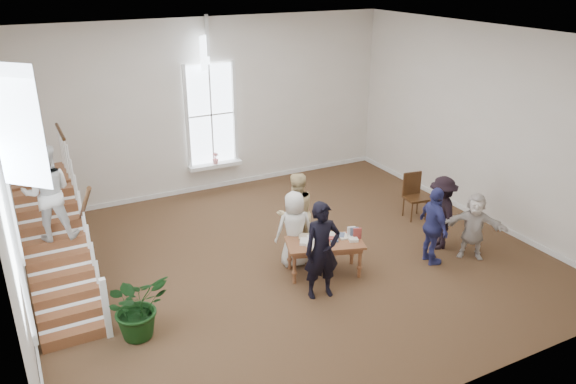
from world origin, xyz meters
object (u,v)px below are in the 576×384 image
police_officer (322,251)px  woman_cluster_a (434,226)px  side_chair (414,193)px  woman_cluster_c (474,226)px  floor_plant (137,306)px  elderly_woman (294,229)px  woman_cluster_b (441,213)px  library_table (324,245)px  person_yellow (296,213)px

police_officer → woman_cluster_a: size_ratio=1.13×
woman_cluster_a → side_chair: (1.10, 1.95, -0.20)m
woman_cluster_a → woman_cluster_c: bearing=-91.7°
side_chair → floor_plant: bearing=-158.8°
elderly_woman → woman_cluster_b: 3.22m
library_table → woman_cluster_b: size_ratio=1.02×
library_table → person_yellow: person_yellow is taller
library_table → woman_cluster_a: size_ratio=1.00×
woman_cluster_b → woman_cluster_a: bearing=-25.8°
library_table → woman_cluster_a: 2.27m
floor_plant → woman_cluster_b: bearing=1.2°
person_yellow → side_chair: person_yellow is taller
woman_cluster_b → woman_cluster_c: woman_cluster_b is taller
person_yellow → floor_plant: size_ratio=1.56×
library_table → police_officer: bearing=-106.6°
police_officer → floor_plant: size_ratio=1.65×
woman_cluster_b → elderly_woman: bearing=-76.7°
woman_cluster_a → floor_plant: bearing=97.8°
woman_cluster_a → police_officer: bearing=101.3°
library_table → woman_cluster_a: (2.17, -0.64, 0.20)m
elderly_woman → woman_cluster_a: size_ratio=0.96×
woman_cluster_c → elderly_woman: bearing=-160.7°
woman_cluster_b → side_chair: woman_cluster_b is taller
library_table → police_officer: size_ratio=0.88×
library_table → side_chair: 3.53m
person_yellow → woman_cluster_a: (2.22, -1.73, -0.06)m
elderly_woman → woman_cluster_c: size_ratio=1.11×
floor_plant → police_officer: bearing=-5.9°
library_table → woman_cluster_a: bearing=1.3°
police_officer → floor_plant: (-3.28, 0.34, -0.37)m
person_yellow → woman_cluster_a: 2.82m
woman_cluster_a → woman_cluster_c: woman_cluster_a is taller
woman_cluster_b → police_officer: bearing=-54.4°
library_table → side_chair: bearing=39.6°
person_yellow → woman_cluster_c: 3.67m
woman_cluster_b → floor_plant: 6.51m
police_officer → woman_cluster_b: 3.26m
elderly_woman → person_yellow: (0.30, 0.50, 0.09)m
woman_cluster_c → side_chair: 2.17m
police_officer → floor_plant: 3.32m
person_yellow → floor_plant: 3.95m
person_yellow → side_chair: 3.34m
person_yellow → floor_plant: (-3.68, -1.41, -0.32)m
elderly_woman → woman_cluster_a: woman_cluster_a is taller
woman_cluster_a → woman_cluster_b: 0.75m
woman_cluster_a → woman_cluster_c: 0.93m
library_table → elderly_woman: size_ratio=1.04×
police_officer → library_table: bearing=64.0°
woman_cluster_c → side_chair: (0.20, 2.15, -0.09)m
woman_cluster_c → side_chair: bearing=126.5°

